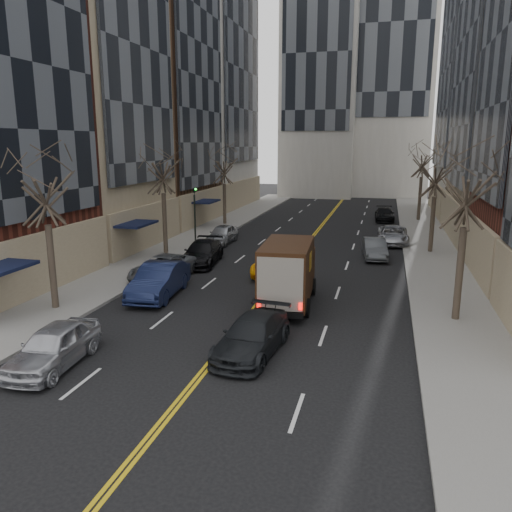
{
  "coord_description": "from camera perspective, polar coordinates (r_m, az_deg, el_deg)",
  "views": [
    {
      "loc": [
        5.62,
        -10.79,
        7.54
      ],
      "look_at": [
        -0.27,
        11.83,
        2.2
      ],
      "focal_mm": 35.0,
      "sensor_mm": 36.0,
      "label": 1
    }
  ],
  "objects": [
    {
      "name": "ground",
      "position": [
        14.31,
        -11.6,
        -19.22
      ],
      "size": [
        160.0,
        160.0,
        0.0
      ],
      "primitive_type": "plane",
      "color": "black",
      "rests_on": "ground"
    },
    {
      "name": "parked_lf_c",
      "position": [
        28.48,
        -10.62,
        -1.32
      ],
      "size": [
        2.72,
        5.01,
        1.33
      ],
      "primitive_type": "imported",
      "rotation": [
        0.0,
        0.0,
        -0.11
      ],
      "color": "#53565B",
      "rests_on": "ground"
    },
    {
      "name": "parked_lf_a",
      "position": [
        18.66,
        -22.12,
        -9.55
      ],
      "size": [
        2.01,
        4.37,
        1.45
      ],
      "primitive_type": "imported",
      "rotation": [
        0.0,
        0.0,
        0.07
      ],
      "color": "#B8BAC1",
      "rests_on": "ground"
    },
    {
      "name": "tree_rt_mid",
      "position": [
        35.95,
        19.98,
        9.93
      ],
      "size": [
        3.2,
        3.2,
        8.32
      ],
      "color": "#382D23",
      "rests_on": "sidewalk_right"
    },
    {
      "name": "ups_truck",
      "position": [
        23.39,
        3.68,
        -1.98
      ],
      "size": [
        2.59,
        5.77,
        3.09
      ],
      "rotation": [
        0.0,
        0.0,
        0.06
      ],
      "color": "black",
      "rests_on": "ground"
    },
    {
      "name": "taxi",
      "position": [
        29.02,
        2.41,
        -0.82
      ],
      "size": [
        2.36,
        4.92,
        1.35
      ],
      "primitive_type": "imported",
      "rotation": [
        0.0,
        0.0,
        -0.02
      ],
      "color": "#FEAF0A",
      "rests_on": "ground"
    },
    {
      "name": "pedestrian",
      "position": [
        27.78,
        4.51,
        -1.14
      ],
      "size": [
        0.57,
        0.7,
        1.67
      ],
      "primitive_type": "imported",
      "rotation": [
        0.0,
        0.0,
        1.9
      ],
      "color": "black",
      "rests_on": "ground"
    },
    {
      "name": "tree_rt_far",
      "position": [
        50.89,
        18.56,
        11.32
      ],
      "size": [
        3.2,
        3.2,
        9.11
      ],
      "color": "#382D23",
      "rests_on": "sidewalk_right"
    },
    {
      "name": "tree_rt_near",
      "position": [
        22.04,
        23.18,
        9.03
      ],
      "size": [
        3.2,
        3.2,
        8.71
      ],
      "color": "#382D23",
      "rests_on": "sidewalk_right"
    },
    {
      "name": "parked_rt_a",
      "position": [
        33.97,
        13.42,
        0.83
      ],
      "size": [
        1.85,
        4.15,
        1.32
      ],
      "primitive_type": "imported",
      "rotation": [
        0.0,
        0.0,
        0.12
      ],
      "color": "#43464A",
      "rests_on": "ground"
    },
    {
      "name": "sidewalk_left",
      "position": [
        41.2,
        -6.44,
        2.35
      ],
      "size": [
        4.0,
        66.0,
        0.15
      ],
      "primitive_type": "cube",
      "color": "slate",
      "rests_on": "ground"
    },
    {
      "name": "parked_rt_b",
      "position": [
        39.29,
        15.38,
        2.34
      ],
      "size": [
        2.34,
        4.88,
        1.34
      ],
      "primitive_type": "imported",
      "rotation": [
        0.0,
        0.0,
        0.02
      ],
      "color": "#B1B3B9",
      "rests_on": "ground"
    },
    {
      "name": "parked_lf_d",
      "position": [
        31.68,
        -6.18,
        0.37
      ],
      "size": [
        2.57,
        5.17,
        1.44
      ],
      "primitive_type": "imported",
      "rotation": [
        0.0,
        0.0,
        0.11
      ],
      "color": "black",
      "rests_on": "ground"
    },
    {
      "name": "parked_rt_c",
      "position": [
        50.54,
        14.48,
        4.62
      ],
      "size": [
        1.98,
        4.51,
        1.29
      ],
      "primitive_type": "imported",
      "rotation": [
        0.0,
        0.0,
        0.04
      ],
      "color": "black",
      "rests_on": "ground"
    },
    {
      "name": "sidewalk_right",
      "position": [
        38.67,
        19.33,
        1.01
      ],
      "size": [
        4.0,
        66.0,
        0.15
      ],
      "primitive_type": "cube",
      "color": "slate",
      "rests_on": "ground"
    },
    {
      "name": "parked_lf_e",
      "position": [
        38.12,
        -3.87,
        2.51
      ],
      "size": [
        1.67,
        4.11,
        1.4
      ],
      "primitive_type": "imported",
      "rotation": [
        0.0,
        0.0,
        -0.0
      ],
      "color": "#A0A3A8",
      "rests_on": "ground"
    },
    {
      "name": "traffic_signal",
      "position": [
        35.59,
        -7.01,
        5.15
      ],
      "size": [
        0.29,
        0.26,
        4.7
      ],
      "color": "black",
      "rests_on": "sidewalk_left"
    },
    {
      "name": "tree_lf_far",
      "position": [
        46.12,
        -3.69,
        10.97
      ],
      "size": [
        3.2,
        3.2,
        8.12
      ],
      "color": "#382D23",
      "rests_on": "sidewalk_left"
    },
    {
      "name": "parked_lf_b",
      "position": [
        25.34,
        -11.02,
        -2.74
      ],
      "size": [
        2.2,
        5.16,
        1.65
      ],
      "primitive_type": "imported",
      "rotation": [
        0.0,
        0.0,
        0.09
      ],
      "color": "#121939",
      "rests_on": "ground"
    },
    {
      "name": "observer_sedan",
      "position": [
        18.35,
        -0.42,
        -9.1
      ],
      "size": [
        2.32,
        4.82,
        1.35
      ],
      "rotation": [
        0.0,
        0.0,
        -0.09
      ],
      "color": "black",
      "rests_on": "ground"
    },
    {
      "name": "tree_lf_near",
      "position": [
        23.72,
        -23.15,
        8.71
      ],
      "size": [
        3.2,
        3.2,
        8.41
      ],
      "color": "#382D23",
      "rests_on": "sidewalk_left"
    },
    {
      "name": "tree_lf_mid",
      "position": [
        34.01,
        -10.69,
        11.07
      ],
      "size": [
        3.2,
        3.2,
        8.91
      ],
      "color": "#382D23",
      "rests_on": "sidewalk_left"
    },
    {
      "name": "streetwall_left",
      "position": [
        47.77,
        -14.0,
        22.18
      ],
      "size": [
        14.0,
        49.5,
        36.0
      ],
      "color": "#562319",
      "rests_on": "ground"
    }
  ]
}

